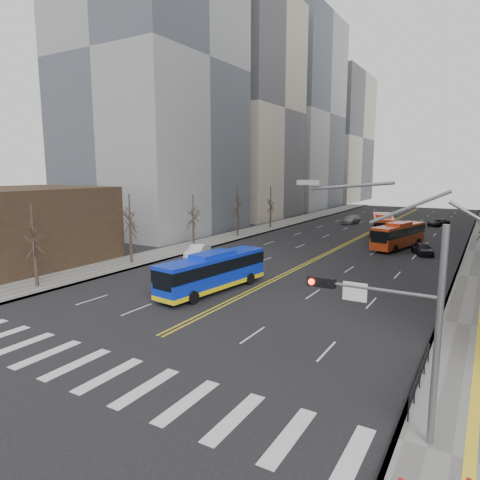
# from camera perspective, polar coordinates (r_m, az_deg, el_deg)

# --- Properties ---
(ground) EXTENTS (220.00, 220.00, 0.00)m
(ground) POSITION_cam_1_polar(r_m,az_deg,el_deg) (23.31, -19.14, -16.02)
(ground) COLOR black
(sidewalk_left) EXTENTS (5.00, 130.00, 0.15)m
(sidewalk_left) POSITION_cam_1_polar(r_m,az_deg,el_deg) (67.72, 1.05, 1.01)
(sidewalk_left) COLOR slate
(sidewalk_left) RESTS_ON ground
(crosswalk) EXTENTS (26.70, 4.00, 0.01)m
(crosswalk) POSITION_cam_1_polar(r_m,az_deg,el_deg) (23.31, -19.14, -16.00)
(crosswalk) COLOR silver
(crosswalk) RESTS_ON ground
(centerline) EXTENTS (0.55, 100.00, 0.01)m
(centerline) POSITION_cam_1_polar(r_m,az_deg,el_deg) (71.01, 16.81, 0.94)
(centerline) COLOR gold
(centerline) RESTS_ON ground
(office_towers) EXTENTS (83.00, 134.00, 58.00)m
(office_towers) POSITION_cam_1_polar(r_m,az_deg,el_deg) (84.70, 19.99, 18.33)
(office_towers) COLOR gray
(office_towers) RESTS_ON ground
(storefront) EXTENTS (14.00, 18.00, 8.00)m
(storefront) POSITION_cam_1_polar(r_m,az_deg,el_deg) (49.74, -28.45, 1.48)
(storefront) COLOR #312218
(storefront) RESTS_ON ground
(signal_mast) EXTENTS (5.37, 0.37, 9.39)m
(signal_mast) POSITION_cam_1_polar(r_m,az_deg,el_deg) (16.37, 20.00, -8.72)
(signal_mast) COLOR slate
(signal_mast) RESTS_ON ground
(pedestrian_railing) EXTENTS (0.06, 6.06, 1.02)m
(pedestrian_railing) POSITION_cam_1_polar(r_m,az_deg,el_deg) (21.45, 22.91, -16.11)
(pedestrian_railing) COLOR black
(pedestrian_railing) RESTS_ON sidewalk_right
(street_trees) EXTENTS (35.20, 47.20, 7.60)m
(street_trees) POSITION_cam_1_polar(r_m,az_deg,el_deg) (53.66, 4.27, 3.99)
(street_trees) COLOR #2E221C
(street_trees) RESTS_ON ground
(blue_bus) EXTENTS (3.76, 11.23, 3.23)m
(blue_bus) POSITION_cam_1_polar(r_m,az_deg,el_deg) (34.89, -3.61, -4.13)
(blue_bus) COLOR #0E2DD2
(blue_bus) RESTS_ON ground
(red_bus_near) EXTENTS (4.94, 10.70, 3.33)m
(red_bus_near) POSITION_cam_1_polar(r_m,az_deg,el_deg) (57.54, 20.39, 0.76)
(red_bus_near) COLOR red
(red_bus_near) RESTS_ON ground
(red_bus_far) EXTENTS (5.39, 11.82, 3.65)m
(red_bus_far) POSITION_cam_1_polar(r_m,az_deg,el_deg) (65.10, 18.49, 1.94)
(red_bus_far) COLOR red
(red_bus_far) RESTS_ON ground
(car_white) EXTENTS (2.81, 4.95, 1.54)m
(car_white) POSITION_cam_1_polar(r_m,az_deg,el_deg) (48.35, -5.68, -1.52)
(car_white) COLOR silver
(car_white) RESTS_ON ground
(car_dark_mid) EXTENTS (3.34, 4.60, 1.45)m
(car_dark_mid) POSITION_cam_1_polar(r_m,az_deg,el_deg) (54.47, 23.13, -1.05)
(car_dark_mid) COLOR black
(car_dark_mid) RESTS_ON ground
(car_silver) EXTENTS (2.76, 5.45, 1.52)m
(car_silver) POSITION_cam_1_polar(r_m,az_deg,el_deg) (82.33, 14.57, 2.66)
(car_silver) COLOR #949499
(car_silver) RESTS_ON ground
(car_dark_far) EXTENTS (3.86, 5.06, 1.28)m
(car_dark_far) POSITION_cam_1_polar(r_m,az_deg,el_deg) (83.90, 24.91, 2.13)
(car_dark_far) COLOR black
(car_dark_far) RESTS_ON ground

